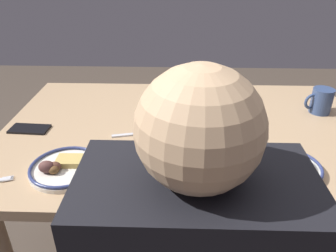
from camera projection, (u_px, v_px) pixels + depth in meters
name	position (u px, v px, depth m)	size (l,w,h in m)	color
dining_table	(185.00, 146.00, 1.28)	(1.39, 0.92, 0.76)	tan
plate_near_main	(198.00, 114.00, 1.31)	(0.24, 0.24, 0.05)	white
plate_center_pancakes	(65.00, 167.00, 1.00)	(0.22, 0.22, 0.05)	silver
plate_far_companion	(288.00, 166.00, 1.00)	(0.21, 0.21, 0.08)	silver
coffee_mug	(321.00, 101.00, 1.34)	(0.12, 0.08, 0.10)	#334772
drinking_glass	(204.00, 159.00, 0.96)	(0.07, 0.07, 0.12)	silver
cell_phone	(29.00, 129.00, 1.23)	(0.14, 0.07, 0.01)	black
fork_near	(136.00, 134.00, 1.20)	(0.18, 0.06, 0.01)	silver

